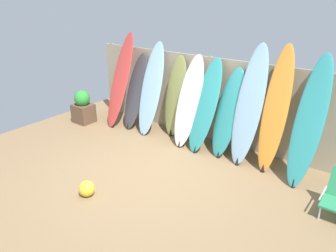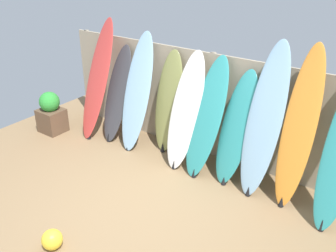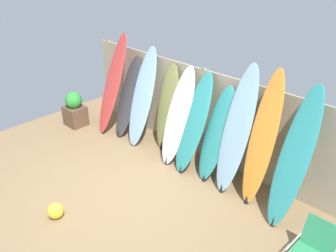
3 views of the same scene
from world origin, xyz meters
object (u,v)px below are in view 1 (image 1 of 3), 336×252
surfboard_skyblue_7 (249,106)px  surfboard_teal_9 (309,122)px  surfboard_charcoal_1 (136,92)px  surfboard_teal_6 (228,113)px  planter_box (83,107)px  surfboard_orange_8 (275,111)px  surfboard_teal_5 (205,106)px  surfboard_red_0 (120,81)px  surfboard_skyblue_2 (151,89)px  surfboard_white_4 (189,102)px  beach_ball (87,189)px  surfboard_olive_3 (175,97)px

surfboard_skyblue_7 → surfboard_teal_9: size_ratio=1.03×
surfboard_charcoal_1 → surfboard_teal_6: size_ratio=1.00×
planter_box → surfboard_orange_8: bearing=7.7°
surfboard_teal_5 → planter_box: bearing=-169.7°
surfboard_red_0 → surfboard_skyblue_2: 0.89m
surfboard_skyblue_2 → surfboard_white_4: bearing=-1.4°
surfboard_charcoal_1 → beach_ball: surfboard_charcoal_1 is taller
surfboard_charcoal_1 → surfboard_skyblue_2: (0.51, -0.03, 0.16)m
surfboard_orange_8 → surfboard_teal_9: surfboard_orange_8 is taller
surfboard_skyblue_7 → beach_ball: surfboard_skyblue_7 is taller
surfboard_orange_8 → surfboard_teal_9: size_ratio=1.04×
planter_box → beach_ball: bearing=-38.9°
surfboard_teal_6 → beach_ball: size_ratio=6.69×
surfboard_teal_9 → planter_box: size_ratio=2.63×
surfboard_skyblue_2 → planter_box: bearing=-160.6°
surfboard_charcoal_1 → surfboard_olive_3: (1.05, 0.15, 0.04)m
surfboard_red_0 → surfboard_teal_6: 2.81m
surfboard_skyblue_2 → surfboard_teal_5: (1.43, -0.03, -0.08)m
surfboard_skyblue_2 → surfboard_orange_8: bearing=0.3°
beach_ball → surfboard_skyblue_2: bearing=107.8°
surfboard_charcoal_1 → surfboard_skyblue_7: bearing=-0.5°
surfboard_red_0 → surfboard_teal_6: surfboard_red_0 is taller
surfboard_white_4 → surfboard_skyblue_7: surfboard_skyblue_7 is taller
surfboard_orange_8 → surfboard_red_0: bearing=-178.6°
surfboard_skyblue_7 → planter_box: bearing=-171.4°
surfboard_teal_9 → surfboard_teal_5: bearing=179.2°
surfboard_red_0 → surfboard_orange_8: surfboard_orange_8 is taller
surfboard_teal_9 → beach_ball: surfboard_teal_9 is taller
surfboard_white_4 → surfboard_teal_5: bearing=-1.4°
surfboard_red_0 → surfboard_white_4: 1.92m
beach_ball → surfboard_charcoal_1: bearing=116.8°
surfboard_charcoal_1 → surfboard_teal_6: (2.42, -0.01, 0.01)m
surfboard_skyblue_2 → planter_box: size_ratio=2.48×
surfboard_olive_3 → surfboard_teal_9: (2.88, -0.24, 0.18)m
surfboard_teal_9 → beach_ball: (-2.57, -2.60, -0.93)m
planter_box → surfboard_teal_6: bearing=9.8°
surfboard_orange_8 → beach_ball: 3.46m
planter_box → surfboard_white_4: bearing=11.9°
surfboard_charcoal_1 → surfboard_skyblue_7: surfboard_skyblue_7 is taller
surfboard_skyblue_2 → surfboard_charcoal_1: bearing=176.3°
surfboard_red_0 → surfboard_charcoal_1: bearing=16.4°
surfboard_white_4 → beach_ball: bearing=-93.8°
surfboard_olive_3 → surfboard_teal_5: bearing=-13.6°
surfboard_olive_3 → surfboard_teal_6: surfboard_olive_3 is taller
surfboard_olive_3 → surfboard_teal_5: (0.89, -0.22, 0.03)m
surfboard_white_4 → surfboard_teal_5: (0.40, -0.01, -0.00)m
surfboard_orange_8 → surfboard_skyblue_7: bearing=-179.2°
surfboard_teal_9 → surfboard_skyblue_2: bearing=179.0°
surfboard_teal_5 → surfboard_orange_8: bearing=2.0°
surfboard_skyblue_2 → surfboard_teal_9: size_ratio=0.94×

